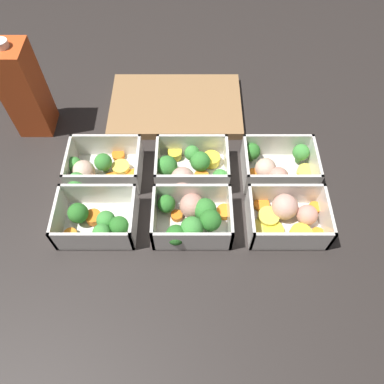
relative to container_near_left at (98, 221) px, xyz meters
The scene contains 9 objects.
ground_plane 0.17m from the container_near_left, 20.49° to the left, with size 4.00×4.00×0.00m, color #282321.
container_near_left is the anchor object (origin of this frame).
container_near_center 0.16m from the container_near_left, ahead, with size 0.14×0.11×0.06m.
container_near_right 0.33m from the container_near_left, ahead, with size 0.14×0.10×0.06m.
container_far_left 0.11m from the container_near_left, 97.98° to the left, with size 0.14×0.11×0.06m.
container_far_center 0.19m from the container_near_left, 35.52° to the left, with size 0.13×0.12×0.06m.
container_far_right 0.34m from the container_near_left, 19.75° to the left, with size 0.15×0.11×0.06m.
juice_carton 0.30m from the container_near_left, 123.28° to the left, with size 0.07×0.07×0.20m.
cutting_board 0.32m from the container_near_left, 66.56° to the left, with size 0.28×0.18×0.02m.
Camera 1 is at (-0.00, -0.37, 0.58)m, focal length 35.00 mm.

